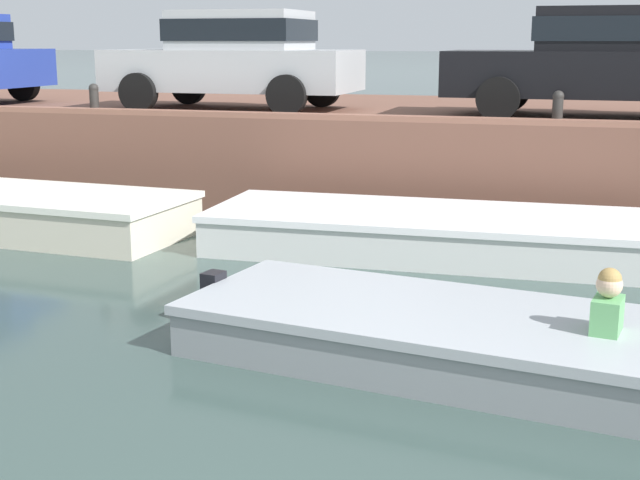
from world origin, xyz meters
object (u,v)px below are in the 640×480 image
Objects in this scene: mooring_bollard_west at (94,97)px; car_left_inner_silver at (236,56)px; car_centre_black at (609,58)px; motorboat_passing at (533,349)px; mooring_bollard_mid at (558,106)px; boat_moored_central_white at (465,235)px.

car_left_inner_silver is at bearing 34.52° from mooring_bollard_west.
car_centre_black is (5.65, -0.00, 0.00)m from car_left_inner_silver.
mooring_bollard_mid reaches higher than motorboat_passing.
boat_moored_central_white is 15.09× the size of mooring_bollard_mid.
boat_moored_central_white is 15.09× the size of mooring_bollard_west.
mooring_bollard_west is (-1.84, -1.27, -0.61)m from car_left_inner_silver.
mooring_bollard_west is at bearing 163.40° from boat_moored_central_white.
mooring_bollard_west is at bearing 180.00° from mooring_bollard_mid.
car_centre_black reaches higher than mooring_bollard_west.
car_centre_black is at bearing 62.63° from boat_moored_central_white.
car_centre_black is (0.56, 6.85, 2.06)m from motorboat_passing.
car_centre_black is at bearing 9.59° from mooring_bollard_west.
mooring_bollard_west is at bearing -145.48° from car_left_inner_silver.
boat_moored_central_white is at bearing -36.61° from car_left_inner_silver.
mooring_bollard_mid is (6.86, 0.00, 0.00)m from mooring_bollard_west.
car_left_inner_silver reaches higher than mooring_bollard_west.
car_left_inner_silver is 2.32m from mooring_bollard_west.
mooring_bollard_mid is at bearing 90.71° from motorboat_passing.
mooring_bollard_west is (-5.92, 1.77, 1.42)m from boat_moored_central_white.
mooring_bollard_west and mooring_bollard_mid have the same top height.
mooring_bollard_mid is (5.02, -1.27, -0.61)m from car_left_inner_silver.
mooring_bollard_west reaches higher than boat_moored_central_white.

